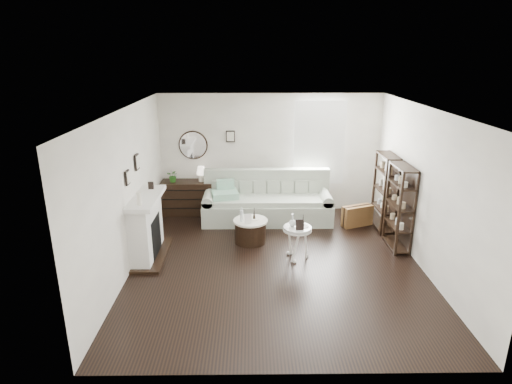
{
  "coord_description": "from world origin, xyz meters",
  "views": [
    {
      "loc": [
        -0.44,
        -6.8,
        3.57
      ],
      "look_at": [
        -0.35,
        0.8,
        1.06
      ],
      "focal_mm": 30.0,
      "sensor_mm": 36.0,
      "label": 1
    }
  ],
  "objects_px": {
    "dresser": "(188,197)",
    "pedestal_table": "(297,230)",
    "sofa": "(267,204)",
    "drum_table": "(250,231)"
  },
  "relations": [
    {
      "from": "dresser",
      "to": "pedestal_table",
      "type": "relative_size",
      "value": 1.88
    },
    {
      "from": "dresser",
      "to": "drum_table",
      "type": "relative_size",
      "value": 1.74
    },
    {
      "from": "drum_table",
      "to": "pedestal_table",
      "type": "xyz_separation_m",
      "value": [
        0.84,
        -0.71,
        0.33
      ]
    },
    {
      "from": "dresser",
      "to": "sofa",
      "type": "bearing_deg",
      "value": -12.0
    },
    {
      "from": "dresser",
      "to": "drum_table",
      "type": "xyz_separation_m",
      "value": [
        1.44,
        -1.58,
        -0.15
      ]
    },
    {
      "from": "dresser",
      "to": "pedestal_table",
      "type": "distance_m",
      "value": 3.23
    },
    {
      "from": "sofa",
      "to": "pedestal_table",
      "type": "relative_size",
      "value": 4.54
    },
    {
      "from": "dresser",
      "to": "pedestal_table",
      "type": "bearing_deg",
      "value": -45.17
    },
    {
      "from": "sofa",
      "to": "drum_table",
      "type": "bearing_deg",
      "value": -106.94
    },
    {
      "from": "dresser",
      "to": "drum_table",
      "type": "distance_m",
      "value": 2.14
    }
  ]
}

